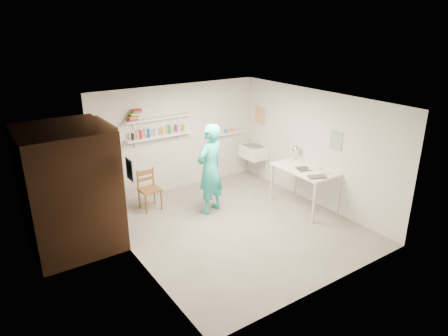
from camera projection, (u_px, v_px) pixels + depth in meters
floor at (236, 226)px, 7.65m from camera, size 4.00×4.50×0.02m
ceiling at (237, 100)px, 6.80m from camera, size 4.00×4.50×0.02m
wall_back at (178, 138)px, 8.98m from camera, size 4.00×0.02×2.40m
wall_front at (333, 214)px, 5.47m from camera, size 4.00×0.02×2.40m
wall_left at (131, 192)px, 6.17m from camera, size 0.02×4.50×2.40m
wall_right at (315, 148)px, 8.28m from camera, size 0.02×4.50×2.40m
doorway_recess at (111, 182)px, 7.06m from camera, size 0.02×0.90×2.00m
corridor_box at (69, 188)px, 6.67m from camera, size 1.40×1.50×2.10m
door_lintel at (106, 124)px, 6.71m from camera, size 0.06×1.05×0.10m
door_jamb_near at (122, 191)px, 6.69m from camera, size 0.06×0.10×2.00m
door_jamb_far at (103, 173)px, 7.46m from camera, size 0.06×0.10×2.00m
shelf_lower at (160, 136)px, 8.56m from camera, size 1.50×0.22×0.03m
shelf_upper at (159, 118)px, 8.42m from camera, size 1.50×0.22×0.03m
ledge_shelf at (229, 133)px, 9.65m from camera, size 0.70×0.14×0.03m
poster_left at (129, 170)px, 6.10m from camera, size 0.01×0.28×0.36m
poster_right_a at (260, 115)px, 9.54m from camera, size 0.01×0.34×0.42m
poster_right_b at (336, 140)px, 7.74m from camera, size 0.01×0.30×0.38m
belfast_sink at (254, 152)px, 9.64m from camera, size 0.48×0.60×0.30m
man at (210, 169)px, 7.90m from camera, size 0.78×0.64×1.84m
wall_clock at (207, 151)px, 7.99m from camera, size 0.32×0.14×0.33m
wooden_chair at (150, 190)px, 8.17m from camera, size 0.41×0.40×0.87m
work_table at (304, 188)px, 8.25m from camera, size 0.79×1.31×0.87m
desk_lamp at (296, 149)px, 8.54m from camera, size 0.16×0.16×0.16m
spray_cans at (159, 132)px, 8.53m from camera, size 1.29×0.06×0.17m
book_stack at (134, 115)px, 8.10m from camera, size 0.32×0.14×0.22m
ledge_pots at (229, 131)px, 9.63m from camera, size 0.48×0.07×0.09m
papers at (306, 167)px, 8.09m from camera, size 0.30×0.22×0.03m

